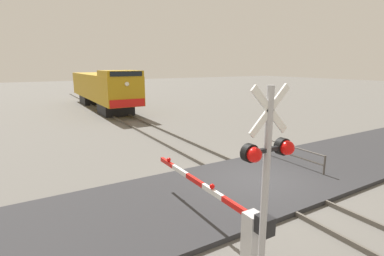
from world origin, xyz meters
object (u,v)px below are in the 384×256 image
object	(u,v)px
locomotive	(103,88)
guard_railing	(292,153)
crossing_signal	(267,167)
crossing_gate	(236,219)

from	to	relation	value
locomotive	guard_railing	world-z (taller)	locomotive
crossing_signal	crossing_gate	world-z (taller)	crossing_signal
crossing_signal	guard_railing	size ratio (longest dim) A/B	1.26
locomotive	crossing_gate	bearing A→B (deg)	-97.47
crossing_signal	crossing_gate	size ratio (longest dim) A/B	0.78
locomotive	guard_railing	xyz separation A→B (m)	(2.64, -21.99, -1.47)
crossing_signal	guard_railing	xyz separation A→B (m)	(6.22, 4.53, -1.93)
crossing_gate	guard_railing	size ratio (longest dim) A/B	1.60
locomotive	crossing_gate	distance (m)	25.62
locomotive	crossing_gate	size ratio (longest dim) A/B	3.05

